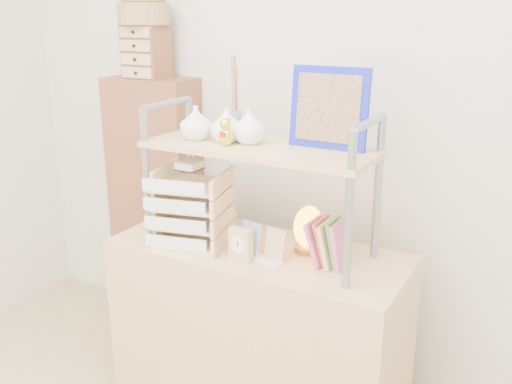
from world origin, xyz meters
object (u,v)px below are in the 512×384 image
at_px(desk, 258,330).
at_px(salt_lamp, 308,229).
at_px(letter_tray, 192,210).
at_px(cabinet, 157,207).

height_order(desk, salt_lamp, salt_lamp).
relative_size(letter_tray, salt_lamp, 1.81).
relative_size(desk, salt_lamp, 6.32).
bearing_deg(letter_tray, cabinet, 141.29).
bearing_deg(salt_lamp, desk, -158.94).
bearing_deg(desk, letter_tray, -165.48).
bearing_deg(cabinet, desk, -28.38).
xyz_separation_m(desk, salt_lamp, (0.19, 0.07, 0.47)).
xyz_separation_m(cabinet, letter_tray, (0.55, -0.44, 0.21)).
bearing_deg(salt_lamp, cabinet, 163.49).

